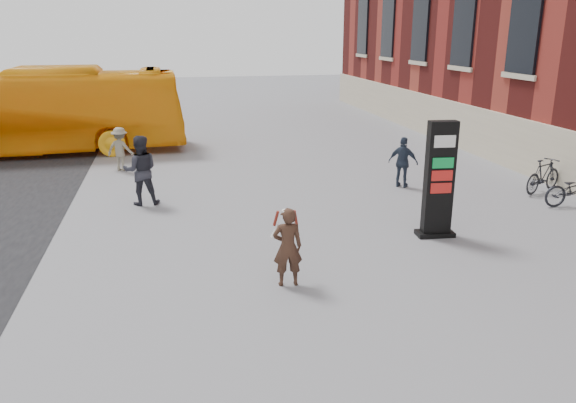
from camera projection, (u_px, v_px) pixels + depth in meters
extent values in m
plane|color=#9E9EA3|center=(299.00, 290.00, 10.47)|extent=(100.00, 100.00, 0.00)
cube|color=beige|center=(547.00, 154.00, 17.69)|extent=(0.18, 44.00, 1.80)
cube|color=black|center=(439.00, 180.00, 12.85)|extent=(0.67, 0.33, 2.72)
cube|color=black|center=(435.00, 233.00, 13.23)|extent=(0.91, 0.51, 0.11)
cube|color=white|center=(442.00, 140.00, 12.58)|extent=(0.51, 0.35, 0.27)
cube|color=#0A7933|center=(441.00, 161.00, 12.72)|extent=(0.51, 0.35, 0.24)
cube|color=maroon|center=(440.00, 174.00, 12.81)|extent=(0.51, 0.35, 0.24)
cube|color=maroon|center=(439.00, 186.00, 12.89)|extent=(0.51, 0.35, 0.24)
imported|color=black|center=(288.00, 247.00, 10.48)|extent=(0.58, 0.40, 1.54)
cylinder|color=white|center=(288.00, 211.00, 10.27)|extent=(0.22, 0.22, 0.05)
cone|color=white|center=(295.00, 229.00, 10.64)|extent=(0.21, 0.21, 0.37)
cylinder|color=maroon|center=(295.00, 217.00, 10.57)|extent=(0.12, 0.12, 0.32)
cone|color=white|center=(276.00, 230.00, 10.58)|extent=(0.22, 0.22, 0.37)
cylinder|color=maroon|center=(276.00, 218.00, 10.52)|extent=(0.12, 0.13, 0.32)
imported|color=#F9A512|center=(27.00, 111.00, 21.52)|extent=(11.91, 2.93, 3.31)
imported|color=#282831|center=(141.00, 170.00, 15.36)|extent=(0.96, 0.76, 1.93)
imported|color=gray|center=(120.00, 149.00, 19.16)|extent=(1.11, 0.89, 1.50)
imported|color=#293446|center=(403.00, 162.00, 17.13)|extent=(0.95, 0.86, 1.55)
imported|color=black|center=(576.00, 189.00, 15.32)|extent=(1.85, 0.73, 0.95)
imported|color=black|center=(543.00, 176.00, 16.63)|extent=(1.75, 1.13, 1.02)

